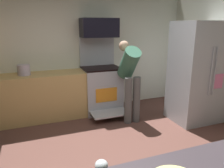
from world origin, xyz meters
The scene contains 8 objects.
wall_back centered at (0.00, 2.34, 1.30)m, with size 5.20×0.12×2.60m, color silver.
lower_cabinet_run centered at (-0.90, 1.98, 0.45)m, with size 2.40×0.60×0.90m, color tan.
oven_range centered at (0.48, 1.97, 0.51)m, with size 0.76×1.04×1.55m.
microwave centered at (0.48, 2.06, 1.74)m, with size 0.74×0.38×0.38m, color black.
refrigerator centered at (2.03, 0.90, 0.93)m, with size 0.89×0.74×1.86m.
person_cook centered at (0.84, 1.34, 0.89)m, with size 0.31×0.64×1.50m.
wine_glass_far centered at (-0.54, -1.22, 1.01)m, with size 0.08×0.08×0.15m.
stock_pot centered at (-1.00, 1.98, 1.00)m, with size 0.23×0.23×0.19m, color #C0B0C6.
Camera 1 is at (-0.86, -2.25, 1.79)m, focal length 34.84 mm.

